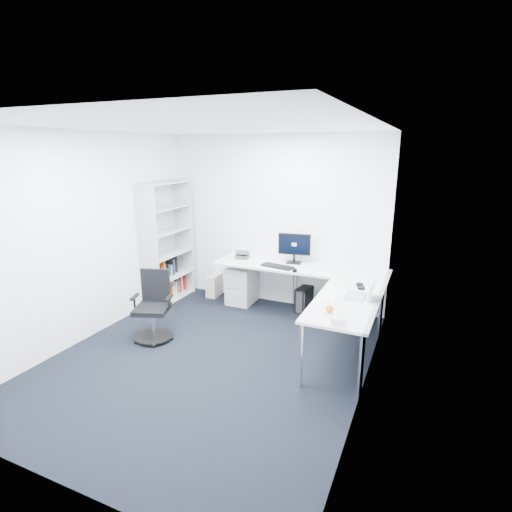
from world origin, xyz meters
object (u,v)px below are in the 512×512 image
at_px(laptop, 355,287).
at_px(bookshelf, 167,243).
at_px(monitor, 294,248).
at_px(task_chair, 152,307).
at_px(l_desk, 291,298).

bearing_deg(laptop, bookshelf, 168.55).
distance_m(monitor, laptop, 1.57).
height_order(bookshelf, laptop, bookshelf).
xyz_separation_m(task_chair, monitor, (1.37, 1.74, 0.54)).
distance_m(task_chair, laptop, 2.61).
xyz_separation_m(task_chair, laptop, (2.49, 0.66, 0.42)).
xyz_separation_m(bookshelf, monitor, (2.05, 0.43, 0.01)).
height_order(l_desk, laptop, laptop).
relative_size(bookshelf, laptop, 6.00).
bearing_deg(task_chair, monitor, 33.06).
bearing_deg(laptop, l_desk, 149.08).
relative_size(l_desk, laptop, 7.94).
distance_m(bookshelf, monitor, 2.09).
bearing_deg(task_chair, laptop, -4.07).
height_order(l_desk, bookshelf, bookshelf).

